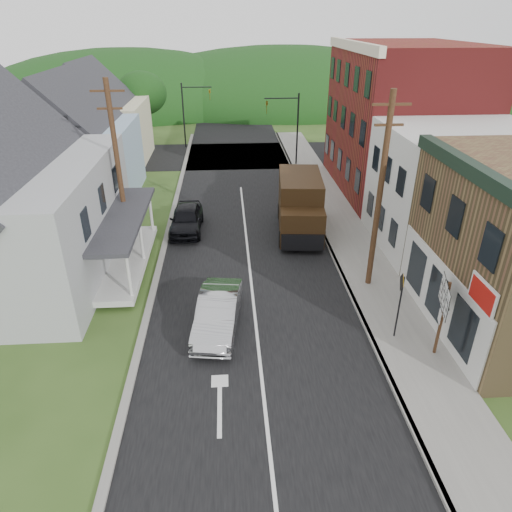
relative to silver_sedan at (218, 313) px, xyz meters
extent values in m
plane|color=#2D4719|center=(1.56, -0.56, -0.75)|extent=(120.00, 120.00, 0.00)
cube|color=black|center=(1.56, 9.44, -0.75)|extent=(9.00, 90.00, 0.02)
cube|color=black|center=(1.56, 26.44, -0.75)|extent=(60.00, 9.00, 0.02)
cube|color=slate|center=(7.46, 7.44, -0.68)|extent=(2.80, 55.00, 0.15)
cube|color=slate|center=(6.11, 7.44, -0.68)|extent=(0.20, 55.00, 0.15)
cube|color=slate|center=(-3.09, 7.44, -0.69)|extent=(0.30, 55.00, 0.12)
cube|color=silver|center=(12.86, 6.94, 2.50)|extent=(8.00, 7.00, 6.50)
cube|color=maroon|center=(12.86, 16.44, 4.25)|extent=(8.00, 12.00, 10.00)
cube|color=#97999C|center=(-10.44, 5.44, 2.00)|extent=(10.00, 12.00, 5.50)
cube|color=#95B3CC|center=(-9.44, 16.44, 1.75)|extent=(7.00, 8.00, 5.00)
cube|color=beige|center=(-9.94, 25.44, 1.75)|extent=(7.00, 8.00, 5.00)
cylinder|color=#472D19|center=(7.16, 2.94, 3.75)|extent=(0.26, 0.26, 9.00)
cube|color=#472D19|center=(7.16, 2.94, 7.65)|extent=(1.60, 0.10, 0.10)
cube|color=#472D19|center=(7.16, 2.94, 6.85)|extent=(1.20, 0.10, 0.10)
cylinder|color=#472D19|center=(-4.94, 7.44, 3.75)|extent=(0.26, 0.26, 9.00)
cube|color=#472D19|center=(-4.94, 7.44, 7.65)|extent=(1.60, 0.10, 0.10)
cube|color=#472D19|center=(-4.94, 7.44, 6.85)|extent=(1.20, 0.10, 0.10)
cylinder|color=black|center=(6.56, 22.94, 2.25)|extent=(0.14, 0.14, 6.00)
cylinder|color=black|center=(5.16, 22.94, 4.85)|extent=(2.80, 0.10, 0.10)
imported|color=olive|center=(3.96, 22.94, 4.15)|extent=(0.16, 0.20, 1.00)
cylinder|color=black|center=(-3.44, 29.94, 2.25)|extent=(0.14, 0.14, 6.00)
cylinder|color=black|center=(-2.04, 29.94, 4.85)|extent=(2.80, 0.10, 0.10)
imported|color=olive|center=(-0.84, 29.94, 4.15)|extent=(0.16, 0.20, 1.00)
cylinder|color=#382616|center=(-7.44, 31.44, 1.21)|extent=(0.36, 0.36, 3.92)
ellipsoid|color=#153610|center=(-7.44, 31.44, 4.15)|extent=(4.80, 4.80, 4.08)
ellipsoid|color=#153610|center=(1.56, 54.44, -0.75)|extent=(90.00, 30.00, 16.00)
imported|color=#A2A2A6|center=(0.00, 0.00, 0.00)|extent=(2.17, 4.75, 1.51)
imported|color=black|center=(-1.96, 9.87, 0.02)|extent=(1.93, 4.57, 1.54)
cube|color=black|center=(4.80, 9.78, 1.07)|extent=(2.81, 4.78, 3.02)
cube|color=black|center=(4.55, 7.09, 0.55)|extent=(2.54, 1.88, 1.98)
cube|color=black|center=(4.57, 7.30, 1.38)|extent=(2.29, 1.45, 0.05)
cube|color=black|center=(4.47, 6.21, 0.03)|extent=(2.29, 0.37, 0.94)
cylinder|color=black|center=(3.47, 7.30, -0.29)|extent=(0.38, 0.96, 0.94)
cylinder|color=black|center=(5.65, 7.09, -0.29)|extent=(0.38, 0.96, 0.94)
cylinder|color=black|center=(3.86, 11.44, -0.29)|extent=(0.38, 0.96, 0.94)
cylinder|color=black|center=(6.03, 11.23, -0.29)|extent=(0.38, 0.96, 0.94)
cube|color=#472D19|center=(8.22, -2.28, 0.95)|extent=(0.12, 0.12, 3.11)
cube|color=black|center=(8.17, -2.26, 1.93)|extent=(0.55, 1.71, 0.07)
cube|color=silver|center=(7.96, -2.85, 2.33)|extent=(0.16, 0.47, 0.20)
cube|color=silver|center=(7.96, -2.85, 1.93)|extent=(0.17, 0.52, 0.49)
cube|color=silver|center=(7.96, -2.85, 1.53)|extent=(0.16, 0.47, 0.25)
cube|color=silver|center=(8.14, -2.25, 2.33)|extent=(0.16, 0.47, 0.20)
cube|color=silver|center=(8.14, -2.25, 1.93)|extent=(0.17, 0.52, 0.49)
cube|color=silver|center=(8.14, -2.25, 1.53)|extent=(0.16, 0.47, 0.25)
cube|color=silver|center=(8.32, -1.66, 2.33)|extent=(0.16, 0.47, 0.20)
cube|color=silver|center=(8.32, -1.66, 1.93)|extent=(0.17, 0.52, 0.49)
cube|color=silver|center=(8.32, -1.66, 1.53)|extent=(0.16, 0.47, 0.25)
cube|color=silver|center=(8.14, -2.25, 1.04)|extent=(0.13, 0.39, 0.49)
cylinder|color=black|center=(7.03, -1.19, 0.76)|extent=(0.08, 0.08, 2.73)
cube|color=black|center=(6.96, -1.19, 1.90)|extent=(0.19, 0.79, 0.81)
cube|color=#FFB50D|center=(6.98, -1.19, 1.90)|extent=(0.18, 0.71, 0.73)
camera|label=1|loc=(0.53, -15.46, 10.75)|focal=32.00mm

